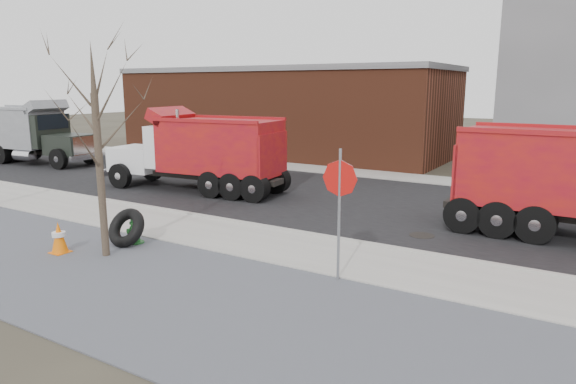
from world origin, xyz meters
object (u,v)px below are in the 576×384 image
Objects in this scene: truck_tire at (126,228)px; fire_hydrant at (135,231)px; dump_truck_grey at (29,131)px; stop_sign at (340,193)px; dump_truck_red_b at (200,150)px.

fire_hydrant is at bearing 66.28° from truck_tire.
truck_tire is 0.15× the size of dump_truck_grey.
truck_tire is at bearing -31.33° from dump_truck_grey.
dump_truck_red_b reaches higher than stop_sign.
dump_truck_red_b is 1.03× the size of dump_truck_grey.
dump_truck_red_b reaches higher than truck_tire.
stop_sign is 0.37× the size of dump_truck_red_b.
dump_truck_grey reaches higher than stop_sign.
dump_truck_red_b is at bearing 115.06° from truck_tire.
dump_truck_grey is at bearing -10.55° from dump_truck_red_b.
stop_sign is (5.80, 0.40, 1.59)m from fire_hydrant.
truck_tire is at bearing -152.89° from stop_sign.
dump_truck_red_b is at bearing 167.64° from stop_sign.
dump_truck_grey reaches higher than dump_truck_red_b.
stop_sign reaches higher than truck_tire.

